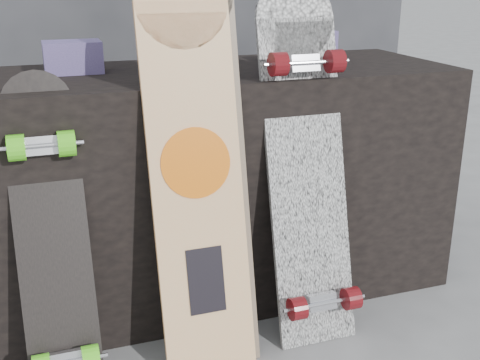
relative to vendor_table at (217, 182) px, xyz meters
name	(u,v)px	position (x,y,z in m)	size (l,w,h in m)	color
ground	(267,358)	(0.00, -0.50, -0.40)	(60.00, 60.00, 0.00)	slate
vendor_table	(217,182)	(0.00, 0.00, 0.00)	(1.60, 0.60, 0.80)	black
merch_box_purple	(73,57)	(-0.45, 0.07, 0.45)	(0.18, 0.12, 0.10)	#4E3E80
merch_box_small	(310,48)	(0.33, -0.03, 0.46)	(0.14, 0.14, 0.12)	#4E3E80
merch_box_flat	(197,55)	(-0.03, 0.13, 0.43)	(0.22, 0.10, 0.06)	#D1B78C
longboard_geisha	(194,157)	(-0.17, -0.36, 0.21)	(0.27, 0.30, 1.16)	beige
longboard_celtic	(201,150)	(-0.15, -0.34, 0.23)	(0.26, 0.29, 1.18)	tan
longboard_cascadia	(307,157)	(0.19, -0.34, 0.17)	(0.25, 0.36, 1.10)	white
skateboard_dark	(52,232)	(-0.58, -0.35, 0.04)	(0.20, 0.36, 0.86)	black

